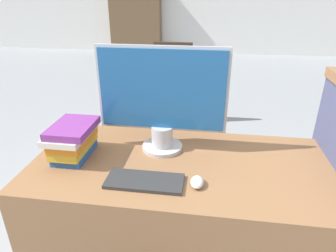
{
  "coord_description": "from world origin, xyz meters",
  "views": [
    {
      "loc": [
        0.12,
        -0.88,
        1.51
      ],
      "look_at": [
        -0.05,
        0.32,
        0.95
      ],
      "focal_mm": 32.0,
      "sensor_mm": 36.0,
      "label": 1
    }
  ],
  "objects_px": {
    "far_chair": "(171,83)",
    "mouse": "(197,182)",
    "book_stack": "(73,139)",
    "monitor": "(162,100)",
    "keyboard": "(145,181)"
  },
  "relations": [
    {
      "from": "keyboard",
      "to": "far_chair",
      "type": "bearing_deg",
      "value": 94.72
    },
    {
      "from": "monitor",
      "to": "book_stack",
      "type": "bearing_deg",
      "value": -161.07
    },
    {
      "from": "mouse",
      "to": "book_stack",
      "type": "xyz_separation_m",
      "value": [
        -0.62,
        0.16,
        0.08
      ]
    },
    {
      "from": "mouse",
      "to": "monitor",
      "type": "bearing_deg",
      "value": 123.27
    },
    {
      "from": "far_chair",
      "to": "keyboard",
      "type": "bearing_deg",
      "value": -67.67
    },
    {
      "from": "monitor",
      "to": "mouse",
      "type": "xyz_separation_m",
      "value": [
        0.2,
        -0.3,
        -0.25
      ]
    },
    {
      "from": "monitor",
      "to": "book_stack",
      "type": "relative_size",
      "value": 2.21
    },
    {
      "from": "monitor",
      "to": "far_chair",
      "type": "height_order",
      "value": "monitor"
    },
    {
      "from": "far_chair",
      "to": "mouse",
      "type": "bearing_deg",
      "value": -61.93
    },
    {
      "from": "monitor",
      "to": "mouse",
      "type": "height_order",
      "value": "monitor"
    },
    {
      "from": "monitor",
      "to": "far_chair",
      "type": "bearing_deg",
      "value": 96.26
    },
    {
      "from": "mouse",
      "to": "far_chair",
      "type": "bearing_deg",
      "value": 100.46
    },
    {
      "from": "keyboard",
      "to": "far_chair",
      "type": "xyz_separation_m",
      "value": [
        -0.18,
        2.22,
        -0.23
      ]
    },
    {
      "from": "monitor",
      "to": "keyboard",
      "type": "height_order",
      "value": "monitor"
    },
    {
      "from": "book_stack",
      "to": "far_chair",
      "type": "distance_m",
      "value": 2.08
    }
  ]
}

